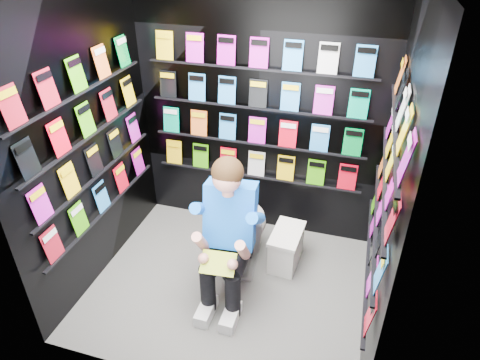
% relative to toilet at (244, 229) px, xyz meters
% --- Properties ---
extents(floor, '(2.40, 2.40, 0.00)m').
position_rel_toilet_xyz_m(floor, '(-0.04, -0.39, -0.37)').
color(floor, '#595957').
rests_on(floor, ground).
extents(wall_back, '(2.40, 0.04, 2.60)m').
position_rel_toilet_xyz_m(wall_back, '(-0.04, 0.61, 0.93)').
color(wall_back, black).
rests_on(wall_back, floor).
extents(wall_front, '(2.40, 0.04, 2.60)m').
position_rel_toilet_xyz_m(wall_front, '(-0.04, -1.39, 0.93)').
color(wall_front, black).
rests_on(wall_front, floor).
extents(wall_left, '(0.04, 2.00, 2.60)m').
position_rel_toilet_xyz_m(wall_left, '(-1.24, -0.39, 0.93)').
color(wall_left, black).
rests_on(wall_left, floor).
extents(wall_right, '(0.04, 2.00, 2.60)m').
position_rel_toilet_xyz_m(wall_right, '(1.16, -0.39, 0.93)').
color(wall_right, black).
rests_on(wall_right, floor).
extents(comics_back, '(2.10, 0.06, 1.37)m').
position_rel_toilet_xyz_m(comics_back, '(-0.04, 0.58, 0.94)').
color(comics_back, red).
rests_on(comics_back, wall_back).
extents(comics_left, '(0.06, 1.70, 1.37)m').
position_rel_toilet_xyz_m(comics_left, '(-1.21, -0.39, 0.94)').
color(comics_left, red).
rests_on(comics_left, wall_left).
extents(comics_right, '(0.06, 1.70, 1.37)m').
position_rel_toilet_xyz_m(comics_right, '(1.13, -0.39, 0.94)').
color(comics_right, red).
rests_on(comics_right, wall_right).
extents(toilet, '(0.49, 0.79, 0.73)m').
position_rel_toilet_xyz_m(toilet, '(0.00, 0.00, 0.00)').
color(toilet, white).
rests_on(toilet, floor).
extents(longbox, '(0.27, 0.46, 0.33)m').
position_rel_toilet_xyz_m(longbox, '(0.40, 0.07, -0.20)').
color(longbox, white).
rests_on(longbox, floor).
extents(longbox_lid, '(0.30, 0.48, 0.03)m').
position_rel_toilet_xyz_m(longbox_lid, '(0.40, 0.07, -0.02)').
color(longbox_lid, white).
rests_on(longbox_lid, longbox).
extents(reader, '(0.64, 0.87, 1.51)m').
position_rel_toilet_xyz_m(reader, '(0.00, -0.38, 0.43)').
color(reader, blue).
rests_on(reader, toilet).
extents(held_comic, '(0.29, 0.19, 0.12)m').
position_rel_toilet_xyz_m(held_comic, '(0.00, -0.73, 0.21)').
color(held_comic, green).
rests_on(held_comic, reader).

